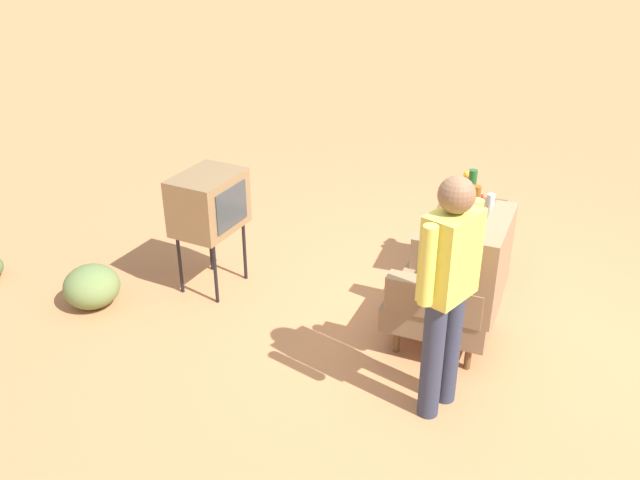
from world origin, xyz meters
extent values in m
plane|color=#C17A4C|center=(0.00, 0.00, 0.00)|extent=(60.00, 60.00, 0.00)
cylinder|color=brown|center=(-0.12, -0.32, 0.11)|extent=(0.05, 0.05, 0.22)
cylinder|color=brown|center=(0.41, -0.36, 0.11)|extent=(0.05, 0.05, 0.22)
cylinder|color=brown|center=(-0.08, 0.21, 0.11)|extent=(0.05, 0.05, 0.22)
cylinder|color=brown|center=(0.45, 0.17, 0.11)|extent=(0.05, 0.05, 0.22)
cube|color=#8C6B4C|center=(0.16, -0.07, 0.32)|extent=(0.82, 0.82, 0.20)
cube|color=#8C6B4C|center=(0.19, 0.24, 0.74)|extent=(0.77, 0.22, 0.64)
cube|color=#8C6B4C|center=(-0.16, -0.05, 0.55)|extent=(0.19, 0.69, 0.26)
cube|color=#8C6B4C|center=(0.48, -0.10, 0.55)|extent=(0.19, 0.69, 0.26)
cylinder|color=black|center=(-1.09, -0.26, 0.32)|extent=(0.04, 0.04, 0.64)
cylinder|color=black|center=(-0.64, -0.26, 0.32)|extent=(0.04, 0.04, 0.64)
cylinder|color=black|center=(-1.09, 0.19, 0.32)|extent=(0.04, 0.04, 0.64)
cylinder|color=black|center=(-0.64, 0.19, 0.32)|extent=(0.04, 0.04, 0.64)
cube|color=brown|center=(-0.87, -0.03, 0.65)|extent=(0.56, 0.56, 0.03)
cylinder|color=black|center=(0.22, -1.93, 0.28)|extent=(0.03, 0.03, 0.55)
cylinder|color=black|center=(-0.22, -1.86, 0.28)|extent=(0.03, 0.03, 0.55)
cylinder|color=black|center=(0.16, -2.28, 0.28)|extent=(0.03, 0.03, 0.55)
cylinder|color=black|center=(-0.27, -2.22, 0.28)|extent=(0.03, 0.03, 0.55)
cube|color=olive|center=(-0.03, -2.07, 0.79)|extent=(0.66, 0.52, 0.48)
cube|color=#383D3F|center=(0.00, -1.85, 0.79)|extent=(0.42, 0.07, 0.34)
cylinder|color=#2D3347|center=(0.82, 0.07, 0.43)|extent=(0.14, 0.14, 0.86)
cylinder|color=#2D3347|center=(1.01, -0.01, 0.43)|extent=(0.14, 0.14, 0.86)
cube|color=#D6C64C|center=(0.91, 0.03, 1.14)|extent=(0.42, 0.35, 0.56)
cylinder|color=#D6C64C|center=(0.70, 0.13, 1.17)|extent=(0.09, 0.09, 0.50)
cylinder|color=#D6C64C|center=(1.13, -0.07, 1.17)|extent=(0.09, 0.09, 0.50)
sphere|color=brown|center=(0.91, 0.03, 1.53)|extent=(0.22, 0.22, 0.22)
cylinder|color=red|center=(-0.89, 0.02, 0.73)|extent=(0.07, 0.07, 0.12)
cylinder|color=brown|center=(-0.64, 0.02, 0.82)|extent=(0.07, 0.07, 0.30)
cylinder|color=silver|center=(-0.75, 0.13, 0.77)|extent=(0.06, 0.06, 0.20)
cylinder|color=#1E5623|center=(-0.94, -0.05, 0.83)|extent=(0.07, 0.07, 0.32)
cylinder|color=silver|center=(-1.07, -0.09, 0.76)|extent=(0.09, 0.09, 0.18)
sphere|color=yellow|center=(-1.07, -0.09, 0.90)|extent=(0.07, 0.07, 0.07)
sphere|color=#E04C66|center=(-1.11, -0.08, 0.90)|extent=(0.07, 0.07, 0.07)
sphere|color=orange|center=(-1.04, -0.11, 0.90)|extent=(0.07, 0.07, 0.07)
ellipsoid|color=olive|center=(0.58, -2.88, 0.18)|extent=(0.46, 0.46, 0.35)
camera|label=1|loc=(4.52, 0.42, 3.06)|focal=38.19mm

